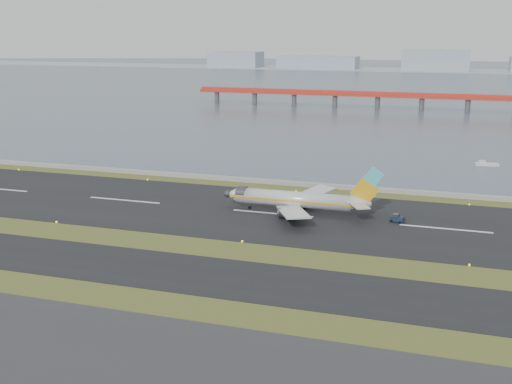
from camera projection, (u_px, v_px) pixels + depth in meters
ground at (230, 254)px, 126.36m from camera, size 1000.00×1000.00×0.00m
taxiway_strip at (207, 275)px, 115.27m from camera, size 1000.00×18.00×0.10m
runway_strip at (273, 214)px, 154.02m from camera, size 1000.00×45.00×0.10m
seawall at (303, 184)px, 181.58m from camera, size 1000.00×2.50×1.00m
bay_water at (414, 81)px, 550.72m from camera, size 1400.00×800.00×1.30m
red_pier at (422, 97)px, 349.24m from camera, size 260.00×5.00×10.20m
far_shoreline at (439, 65)px, 692.78m from camera, size 1400.00×80.00×60.50m
airliner at (299, 200)px, 153.28m from camera, size 38.52×32.89×12.80m
pushback_tug at (397, 218)px, 146.90m from camera, size 3.43×2.49×1.98m
workboat_near at (486, 164)px, 208.29m from camera, size 7.73×3.59×1.81m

